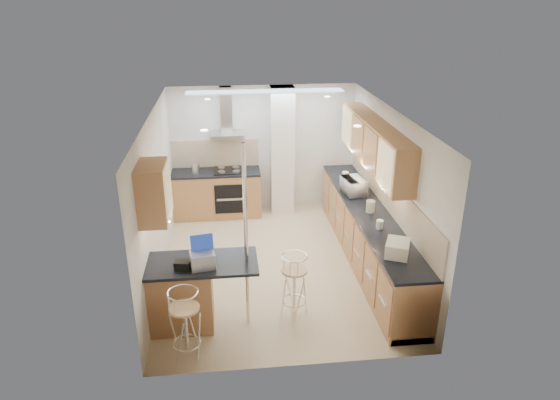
{
  "coord_description": "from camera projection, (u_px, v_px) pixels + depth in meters",
  "views": [
    {
      "loc": [
        -0.73,
        -7.08,
        4.13
      ],
      "look_at": [
        0.09,
        0.2,
        1.06
      ],
      "focal_mm": 32.0,
      "sensor_mm": 36.0,
      "label": 1
    }
  ],
  "objects": [
    {
      "name": "jar_b",
      "position": [
        360.0,
        182.0,
        8.85
      ],
      "size": [
        0.14,
        0.14,
        0.15
      ],
      "primitive_type": "cylinder",
      "rotation": [
        0.0,
        0.0,
        -0.4
      ],
      "color": "#EFE6CF",
      "rests_on": "right_counter"
    },
    {
      "name": "kettle",
      "position": [
        196.0,
        169.0,
        9.46
      ],
      "size": [
        0.16,
        0.16,
        0.2
      ],
      "primitive_type": "cylinder",
      "color": "#B2B4B7",
      "rests_on": "back_counter"
    },
    {
      "name": "room_shell",
      "position": [
        294.0,
        167.0,
        7.94
      ],
      "size": [
        3.64,
        4.84,
        2.51
      ],
      "color": "silver",
      "rests_on": "ground"
    },
    {
      "name": "jar_c",
      "position": [
        370.0,
        206.0,
        7.82
      ],
      "size": [
        0.19,
        0.19,
        0.19
      ],
      "primitive_type": "cylinder",
      "rotation": [
        0.0,
        0.0,
        -0.43
      ],
      "color": "#B4AC90",
      "rests_on": "right_counter"
    },
    {
      "name": "ground",
      "position": [
        276.0,
        264.0,
        8.16
      ],
      "size": [
        4.8,
        4.8,
        0.0
      ],
      "primitive_type": "plane",
      "color": "#CEB989",
      "rests_on": "ground"
    },
    {
      "name": "bar_stool_end",
      "position": [
        294.0,
        285.0,
        6.74
      ],
      "size": [
        0.51,
        0.51,
        0.92
      ],
      "primitive_type": null,
      "rotation": [
        0.0,
        0.0,
        1.09
      ],
      "color": "tan",
      "rests_on": "ground"
    },
    {
      "name": "laptop",
      "position": [
        203.0,
        260.0,
        6.19
      ],
      "size": [
        0.33,
        0.27,
        0.2
      ],
      "primitive_type": "cube",
      "rotation": [
        0.0,
        0.0,
        0.18
      ],
      "color": "#98999F",
      "rests_on": "peninsula"
    },
    {
      "name": "bar_stool_near",
      "position": [
        185.0,
        325.0,
        5.92
      ],
      "size": [
        0.5,
        0.5,
        0.94
      ],
      "primitive_type": null,
      "rotation": [
        0.0,
        0.0,
        0.37
      ],
      "color": "tan",
      "rests_on": "ground"
    },
    {
      "name": "peninsula",
      "position": [
        202.0,
        293.0,
        6.53
      ],
      "size": [
        1.47,
        0.72,
        0.94
      ],
      "color": "#A16B40",
      "rests_on": "ground"
    },
    {
      "name": "back_counter",
      "position": [
        217.0,
        193.0,
        9.81
      ],
      "size": [
        1.7,
        0.63,
        0.92
      ],
      "color": "#A16B40",
      "rests_on": "ground"
    },
    {
      "name": "microwave",
      "position": [
        354.0,
        186.0,
        8.51
      ],
      "size": [
        0.41,
        0.54,
        0.27
      ],
      "primitive_type": "imported",
      "rotation": [
        0.0,
        0.0,
        1.72
      ],
      "color": "silver",
      "rests_on": "right_counter"
    },
    {
      "name": "bread_bin",
      "position": [
        397.0,
        248.0,
        6.53
      ],
      "size": [
        0.42,
        0.46,
        0.19
      ],
      "primitive_type": "cube",
      "rotation": [
        0.0,
        0.0,
        -0.42
      ],
      "color": "#EFE6CF",
      "rests_on": "right_counter"
    },
    {
      "name": "jar_a",
      "position": [
        345.0,
        176.0,
        9.1
      ],
      "size": [
        0.16,
        0.16,
        0.17
      ],
      "primitive_type": "cylinder",
      "rotation": [
        0.0,
        0.0,
        -0.37
      ],
      "color": "#EFE6CF",
      "rests_on": "right_counter"
    },
    {
      "name": "right_counter",
      "position": [
        367.0,
        235.0,
        8.13
      ],
      "size": [
        0.63,
        4.4,
        0.92
      ],
      "color": "#A16B40",
      "rests_on": "ground"
    },
    {
      "name": "jar_d",
      "position": [
        380.0,
        224.0,
        7.27
      ],
      "size": [
        0.1,
        0.1,
        0.13
      ],
      "primitive_type": "cylinder",
      "rotation": [
        0.0,
        0.0,
        -0.0
      ],
      "color": "silver",
      "rests_on": "right_counter"
    },
    {
      "name": "bag",
      "position": [
        183.0,
        265.0,
        6.19
      ],
      "size": [
        0.21,
        0.17,
        0.11
      ],
      "primitive_type": "cube",
      "rotation": [
        0.0,
        0.0,
        -0.15
      ],
      "color": "black",
      "rests_on": "peninsula"
    }
  ]
}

